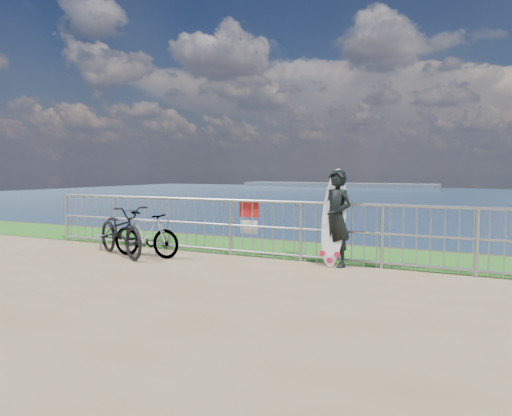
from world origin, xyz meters
The scene contains 8 objects.
grass_strip centered at (0.00, 2.70, 0.01)m, with size 120.00×120.00×0.00m, color #287420.
seascape centered at (-43.75, 147.49, -4.03)m, with size 260.00×260.00×5.00m.
railing centered at (0.02, 1.60, 0.58)m, with size 10.06×0.10×1.13m.
surfer centered at (1.73, 1.45, 0.85)m, with size 0.62×0.41×1.70m, color black.
surfboard centered at (1.68, 1.44, 0.80)m, with size 0.50×0.45×1.74m.
bicycle_near centered at (-2.38, 0.54, 0.50)m, with size 0.67×1.92×1.01m, color black.
bicycle_far centered at (-1.86, 0.65, 0.45)m, with size 0.42×1.48×0.89m, color black.
bike_rack centered at (-2.46, 0.81, 0.28)m, with size 1.64×0.05×0.34m.
Camera 1 is at (4.35, -6.99, 1.73)m, focal length 35.00 mm.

